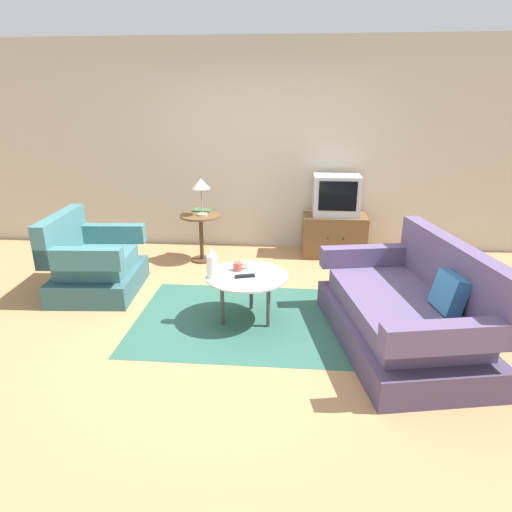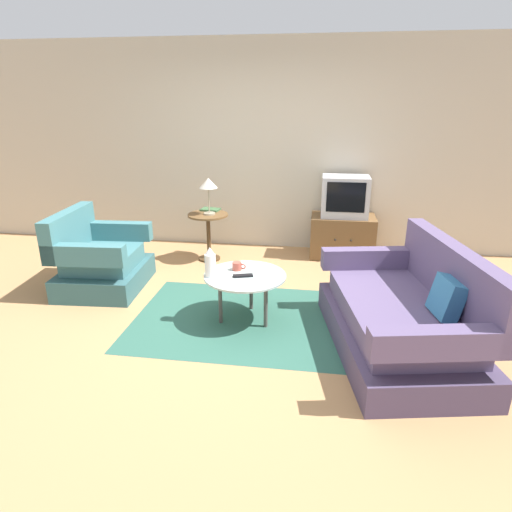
# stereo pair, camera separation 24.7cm
# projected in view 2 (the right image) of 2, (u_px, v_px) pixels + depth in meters

# --- Properties ---
(ground_plane) EXTENTS (16.00, 16.00, 0.00)m
(ground_plane) POSITION_uv_depth(u_px,v_px,m) (235.00, 316.00, 4.20)
(ground_plane) COLOR #AD7F51
(back_wall) EXTENTS (9.00, 0.12, 2.70)m
(back_wall) POSITION_uv_depth(u_px,v_px,m) (265.00, 147.00, 5.82)
(back_wall) COLOR #BCB29E
(back_wall) RESTS_ON ground
(area_rug) EXTENTS (2.08, 1.52, 0.00)m
(area_rug) POSITION_uv_depth(u_px,v_px,m) (245.00, 319.00, 4.14)
(area_rug) COLOR #2D5B4C
(area_rug) RESTS_ON ground
(armchair) EXTENTS (0.88, 1.02, 0.85)m
(armchair) POSITION_uv_depth(u_px,v_px,m) (99.00, 262.00, 4.75)
(armchair) COLOR #325C60
(armchair) RESTS_ON ground
(couch) EXTENTS (1.26, 1.84, 0.89)m
(couch) POSITION_uv_depth(u_px,v_px,m) (404.00, 317.00, 3.56)
(couch) COLOR #4B3E5C
(couch) RESTS_ON ground
(coffee_table) EXTENTS (0.75, 0.75, 0.45)m
(coffee_table) POSITION_uv_depth(u_px,v_px,m) (245.00, 279.00, 4.00)
(coffee_table) COLOR #B2C6C1
(coffee_table) RESTS_ON ground
(side_table) EXTENTS (0.50, 0.50, 0.60)m
(side_table) POSITION_uv_depth(u_px,v_px,m) (208.00, 227.00, 5.54)
(side_table) COLOR brown
(side_table) RESTS_ON ground
(tv_stand) EXTENTS (0.81, 0.52, 0.54)m
(tv_stand) POSITION_uv_depth(u_px,v_px,m) (342.00, 236.00, 5.72)
(tv_stand) COLOR brown
(tv_stand) RESTS_ON ground
(television) EXTENTS (0.58, 0.41, 0.51)m
(television) POSITION_uv_depth(u_px,v_px,m) (345.00, 196.00, 5.54)
(television) COLOR #B7B7BC
(television) RESTS_ON tv_stand
(table_lamp) EXTENTS (0.23, 0.23, 0.45)m
(table_lamp) POSITION_uv_depth(u_px,v_px,m) (208.00, 185.00, 5.34)
(table_lamp) COLOR #9E937A
(table_lamp) RESTS_ON side_table
(vase) EXTENTS (0.10, 0.10, 0.28)m
(vase) POSITION_uv_depth(u_px,v_px,m) (210.00, 263.00, 3.90)
(vase) COLOR white
(vase) RESTS_ON coffee_table
(mug) EXTENTS (0.13, 0.09, 0.08)m
(mug) POSITION_uv_depth(u_px,v_px,m) (237.00, 266.00, 4.08)
(mug) COLOR #B74C3D
(mug) RESTS_ON coffee_table
(tv_remote_dark) EXTENTS (0.19, 0.10, 0.02)m
(tv_remote_dark) POSITION_uv_depth(u_px,v_px,m) (243.00, 276.00, 3.94)
(tv_remote_dark) COLOR black
(tv_remote_dark) RESTS_ON coffee_table
(book) EXTENTS (0.26, 0.20, 0.02)m
(book) POSITION_uv_depth(u_px,v_px,m) (210.00, 209.00, 5.66)
(book) COLOR #3D663D
(book) RESTS_ON side_table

